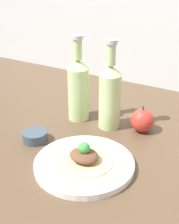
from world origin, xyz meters
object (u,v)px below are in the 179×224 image
object	(u,v)px
cider_bottle_left	(78,87)
cider_bottle_right	(110,94)
plated_food	(84,157)
dipping_bowl	(35,136)
apple	(142,120)
plate	(84,163)

from	to	relation	value
cider_bottle_left	cider_bottle_right	bearing A→B (deg)	0.00
plated_food	cider_bottle_right	bearing A→B (deg)	100.67
cider_bottle_left	dipping_bowl	world-z (taller)	cider_bottle_left
plated_food	cider_bottle_left	size ratio (longest dim) A/B	0.53
cider_bottle_right	dipping_bowl	xyz separation A→B (cm)	(-14.62, -18.51, -9.41)
cider_bottle_left	dipping_bowl	bearing A→B (deg)	-100.21
plated_food	apple	xyz separation A→B (cm)	(5.62, 24.62, 0.42)
plate	plated_food	size ratio (longest dim) A/B	1.73
plate	apple	distance (cm)	25.38
plate	dipping_bowl	bearing A→B (deg)	169.02
plated_food	cider_bottle_left	xyz separation A→B (cm)	(-15.45, 22.16, 7.76)
plated_food	dipping_bowl	world-z (taller)	plated_food
plate	dipping_bowl	size ratio (longest dim) A/B	3.55
cider_bottle_left	cider_bottle_right	xyz separation A→B (cm)	(11.28, 0.00, 0.00)
plated_food	dipping_bowl	size ratio (longest dim) A/B	2.05
plate	plated_food	xyz separation A→B (cm)	(-0.00, 0.00, 2.05)
plate	cider_bottle_left	distance (cm)	28.74
plate	cider_bottle_left	world-z (taller)	cider_bottle_left
plate	cider_bottle_left	size ratio (longest dim) A/B	0.93
plate	dipping_bowl	distance (cm)	19.14
plated_food	plate	bearing A→B (deg)	-71.57
plated_food	cider_bottle_left	world-z (taller)	cider_bottle_left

